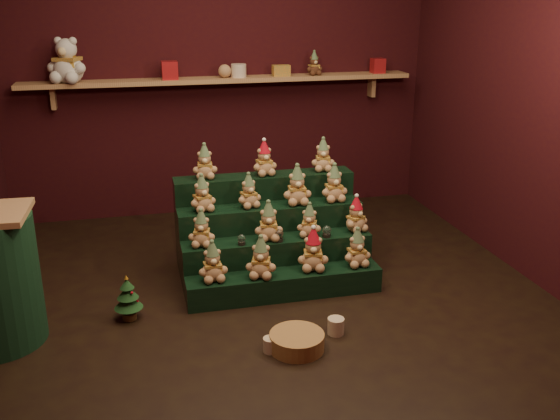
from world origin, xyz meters
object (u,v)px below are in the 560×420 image
object	(u,v)px
white_bear	(67,54)
brown_bear	(314,63)
snow_globe_a	(242,240)
snow_globe_c	(327,231)
snow_globe_b	(279,235)
riser_tier_front	(284,285)
mug_right	(336,326)
wicker_basket	(297,341)
mug_left	(271,345)
mini_christmas_tree	(128,298)

from	to	relation	value
white_bear	brown_bear	world-z (taller)	white_bear
snow_globe_a	snow_globe_c	xyz separation A→B (m)	(0.63, 0.00, 0.00)
snow_globe_a	snow_globe_c	size ratio (longest dim) A/B	0.89
snow_globe_b	white_bear	distance (m)	2.51
riser_tier_front	mug_right	xyz separation A→B (m)	(0.19, -0.58, -0.04)
brown_bear	wicker_basket	bearing A→B (deg)	-117.16
snow_globe_c	riser_tier_front	bearing A→B (deg)	-156.01
snow_globe_c	wicker_basket	size ratio (longest dim) A/B	0.26
mug_left	wicker_basket	xyz separation A→B (m)	(0.16, -0.01, 0.01)
snow_globe_a	wicker_basket	distance (m)	0.95
snow_globe_a	mug_right	size ratio (longest dim) A/B	0.72
mug_right	brown_bear	world-z (taller)	brown_bear
white_bear	wicker_basket	bearing A→B (deg)	-39.22
mug_left	white_bear	size ratio (longest dim) A/B	0.19
mug_left	white_bear	distance (m)	3.19
wicker_basket	white_bear	xyz separation A→B (m)	(-1.36, 2.55, 1.51)
mini_christmas_tree	brown_bear	xyz separation A→B (m)	(1.83, 1.92, 1.27)
riser_tier_front	brown_bear	xyz separation A→B (m)	(0.75, 1.84, 1.34)
snow_globe_a	mini_christmas_tree	size ratio (longest dim) A/B	0.24
riser_tier_front	white_bear	size ratio (longest dim) A/B	2.90
snow_globe_c	wicker_basket	bearing A→B (deg)	-117.91
snow_globe_b	mini_christmas_tree	bearing A→B (deg)	-167.55
white_bear	mug_right	bearing A→B (deg)	-33.14
mug_right	wicker_basket	world-z (taller)	mug_right
snow_globe_a	white_bear	bearing A→B (deg)	125.18
wicker_basket	brown_bear	size ratio (longest dim) A/B	1.54
mug_right	snow_globe_b	bearing A→B (deg)	104.60
snow_globe_a	mug_left	world-z (taller)	snow_globe_a
snow_globe_a	wicker_basket	bearing A→B (deg)	-78.41
mug_right	brown_bear	distance (m)	2.85
snow_globe_a	snow_globe_b	distance (m)	0.27
snow_globe_a	snow_globe_b	size ratio (longest dim) A/B	0.83
snow_globe_b	mug_left	xyz separation A→B (m)	(-0.26, -0.85, -0.36)
snow_globe_c	wicker_basket	distance (m)	1.04
snow_globe_a	mini_christmas_tree	world-z (taller)	snow_globe_a
mug_right	brown_bear	bearing A→B (deg)	77.12
mug_left	brown_bear	world-z (taller)	brown_bear
snow_globe_b	snow_globe_c	bearing A→B (deg)	0.00
snow_globe_c	mug_left	xyz separation A→B (m)	(-0.62, -0.85, -0.36)
riser_tier_front	wicker_basket	bearing A→B (deg)	-97.92
mini_christmas_tree	wicker_basket	bearing A→B (deg)	-32.34
snow_globe_b	mini_christmas_tree	distance (m)	1.14
mug_right	white_bear	world-z (taller)	white_bear
snow_globe_a	brown_bear	size ratio (longest dim) A/B	0.35
snow_globe_b	mini_christmas_tree	size ratio (longest dim) A/B	0.29
mug_left	snow_globe_a	bearing A→B (deg)	91.04
white_bear	snow_globe_b	bearing A→B (deg)	-26.48
snow_globe_a	mug_left	size ratio (longest dim) A/B	0.84
mini_christmas_tree	mug_left	xyz separation A→B (m)	(0.82, -0.61, -0.11)
mug_right	snow_globe_c	bearing A→B (deg)	77.28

